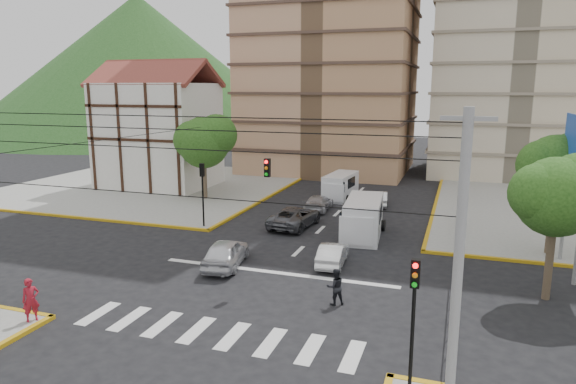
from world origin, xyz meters
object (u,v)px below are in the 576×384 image
at_px(traffic_light_nw, 202,184).
at_px(car_white_front_right, 333,254).
at_px(traffic_light_se, 414,304).
at_px(car_silver_front_left, 226,253).
at_px(van_left_lane, 340,187).
at_px(pedestrian_crosswalk, 335,287).
at_px(pedestrian_sw_corner, 31,300).
at_px(van_right_lane, 363,219).

bearing_deg(traffic_light_nw, car_white_front_right, -23.09).
bearing_deg(car_white_front_right, traffic_light_se, 111.04).
bearing_deg(car_silver_front_left, car_white_front_right, -168.31).
xyz_separation_m(van_left_lane, pedestrian_crosswalk, (4.92, -21.90, -0.22)).
distance_m(car_white_front_right, pedestrian_crosswalk, 5.33).
relative_size(van_left_lane, pedestrian_crosswalk, 2.96).
xyz_separation_m(traffic_light_se, traffic_light_nw, (-15.60, 15.60, 0.00)).
bearing_deg(car_white_front_right, pedestrian_sw_corner, 43.72).
height_order(traffic_light_nw, van_left_lane, traffic_light_nw).
xyz_separation_m(traffic_light_se, pedestrian_sw_corner, (-15.30, 0.11, -2.05)).
height_order(traffic_light_nw, pedestrian_crosswalk, traffic_light_nw).
relative_size(traffic_light_se, pedestrian_crosswalk, 2.60).
bearing_deg(pedestrian_sw_corner, car_white_front_right, -7.32).
xyz_separation_m(traffic_light_nw, car_white_front_right, (10.31, -4.40, -2.50)).
height_order(traffic_light_nw, van_right_lane, traffic_light_nw).
bearing_deg(pedestrian_sw_corner, traffic_light_nw, 35.84).
height_order(car_silver_front_left, car_white_front_right, car_silver_front_left).
relative_size(traffic_light_se, pedestrian_sw_corner, 2.41).
bearing_deg(van_right_lane, car_white_front_right, -101.27).
height_order(van_left_lane, car_white_front_right, van_left_lane).
relative_size(van_right_lane, van_left_lane, 1.15).
bearing_deg(traffic_light_se, pedestrian_crosswalk, 122.78).
distance_m(traffic_light_se, van_left_lane, 29.39).
bearing_deg(van_right_lane, traffic_light_nw, -178.72).
xyz_separation_m(car_white_front_right, pedestrian_sw_corner, (-10.01, -11.10, 0.45)).
bearing_deg(van_left_lane, pedestrian_sw_corner, -98.06).
xyz_separation_m(traffic_light_se, car_white_front_right, (-5.29, 11.20, -2.50)).
relative_size(traffic_light_se, van_left_lane, 0.88).
relative_size(car_silver_front_left, pedestrian_sw_corner, 2.46).
height_order(van_right_lane, pedestrian_crosswalk, van_right_lane).
distance_m(van_left_lane, pedestrian_sw_corner, 28.60).
height_order(traffic_light_se, van_right_lane, traffic_light_se).
relative_size(van_right_lane, car_white_front_right, 1.54).
height_order(pedestrian_sw_corner, pedestrian_crosswalk, pedestrian_sw_corner).
bearing_deg(van_left_lane, van_right_lane, -64.60).
xyz_separation_m(traffic_light_se, car_silver_front_left, (-10.76, 9.07, -2.35)).
bearing_deg(pedestrian_crosswalk, traffic_light_se, 91.20).
xyz_separation_m(traffic_light_se, pedestrian_crosswalk, (-3.90, 6.06, -2.27)).
distance_m(traffic_light_nw, van_right_lane, 11.13).
bearing_deg(pedestrian_sw_corner, car_silver_front_left, 7.87).
xyz_separation_m(traffic_light_se, van_left_lane, (-8.82, 27.96, -2.05)).
distance_m(traffic_light_nw, car_white_front_right, 11.48).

